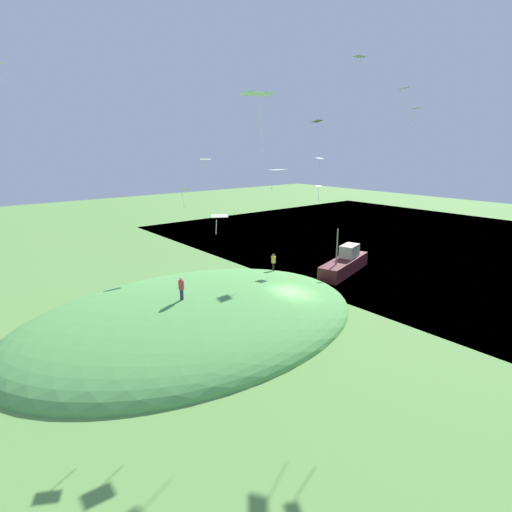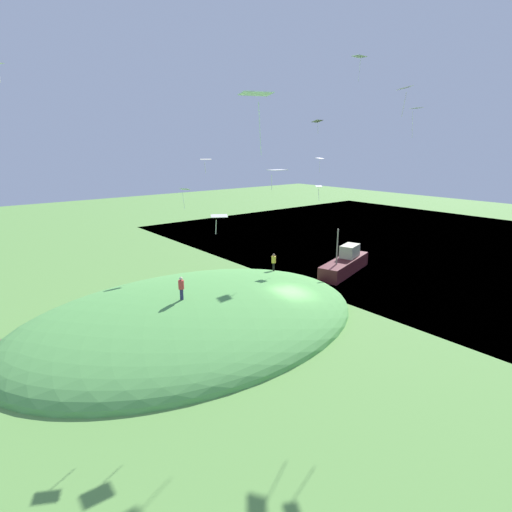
# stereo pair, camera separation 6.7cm
# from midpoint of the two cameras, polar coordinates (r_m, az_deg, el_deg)

# --- Properties ---
(ground_plane) EXTENTS (160.00, 160.00, 0.00)m
(ground_plane) POSITION_cam_midpoint_polar(r_m,az_deg,el_deg) (31.77, 5.31, -7.71)
(ground_plane) COLOR #629846
(lake_water) EXTENTS (52.43, 80.00, 0.40)m
(lake_water) POSITION_cam_midpoint_polar(r_m,az_deg,el_deg) (56.72, 28.16, 0.57)
(lake_water) COLOR teal
(lake_water) RESTS_ON ground_plane
(grass_hill) EXTENTS (26.63, 19.00, 4.06)m
(grass_hill) POSITION_cam_midpoint_polar(r_m,az_deg,el_deg) (30.42, -8.73, -8.90)
(grass_hill) COLOR #5AA34E
(grass_hill) RESTS_ON ground_plane
(boat_on_lake) EXTENTS (8.55, 4.32, 4.84)m
(boat_on_lake) POSITION_cam_midpoint_polar(r_m,az_deg,el_deg) (41.82, 12.45, -1.07)
(boat_on_lake) COLOR #4D191C
(boat_on_lake) RESTS_ON lake_water
(person_near_shore) EXTENTS (0.51, 0.51, 1.64)m
(person_near_shore) POSITION_cam_midpoint_polar(r_m,az_deg,el_deg) (28.44, -10.40, -4.10)
(person_near_shore) COLOR navy
(person_near_shore) RESTS_ON grass_hill
(person_on_hilltop) EXTENTS (0.54, 0.54, 1.63)m
(person_on_hilltop) POSITION_cam_midpoint_polar(r_m,az_deg,el_deg) (37.13, 2.55, -0.60)
(person_on_hilltop) COLOR black
(person_on_hilltop) RESTS_ON grass_hill
(kite_0) EXTENTS (0.87, 0.98, 2.00)m
(kite_0) POSITION_cam_midpoint_polar(r_m,az_deg,el_deg) (31.20, 21.60, 18.48)
(kite_0) COLOR white
(kite_1) EXTENTS (1.07, 0.86, 1.47)m
(kite_1) POSITION_cam_midpoint_polar(r_m,az_deg,el_deg) (42.85, 9.00, 13.31)
(kite_1) COLOR white
(kite_2) EXTENTS (1.20, 0.89, 1.33)m
(kite_2) POSITION_cam_midpoint_polar(r_m,az_deg,el_deg) (42.69, 8.66, 18.18)
(kite_2) COLOR white
(kite_3) EXTENTS (1.12, 1.02, 1.10)m
(kite_3) POSITION_cam_midpoint_polar(r_m,az_deg,el_deg) (22.66, -5.13, 5.54)
(kite_3) COLOR silver
(kite_4) EXTENTS (0.87, 0.78, 1.65)m
(kite_4) POSITION_cam_midpoint_polar(r_m,az_deg,el_deg) (46.09, 8.85, 9.50)
(kite_4) COLOR white
(kite_5) EXTENTS (1.08, 1.18, 2.18)m
(kite_5) POSITION_cam_midpoint_polar(r_m,az_deg,el_deg) (42.48, -9.94, 9.08)
(kite_5) COLOR white
(kite_7) EXTENTS (1.20, 1.02, 1.95)m
(kite_7) POSITION_cam_midpoint_polar(r_m,az_deg,el_deg) (13.87, 0.18, 21.47)
(kite_7) COLOR white
(kite_8) EXTENTS (1.38, 1.44, 2.09)m
(kite_8) POSITION_cam_midpoint_polar(r_m,az_deg,el_deg) (33.16, 20.22, 21.15)
(kite_8) COLOR white
(kite_9) EXTENTS (1.09, 0.78, 1.83)m
(kite_9) POSITION_cam_midpoint_polar(r_m,az_deg,el_deg) (35.25, 14.38, 25.40)
(kite_9) COLOR white
(kite_10) EXTENTS (1.14, 0.83, 1.22)m
(kite_10) POSITION_cam_midpoint_polar(r_m,az_deg,el_deg) (25.23, 3.04, 11.90)
(kite_10) COLOR white
(kite_11) EXTENTS (1.35, 1.20, 1.48)m
(kite_11) POSITION_cam_midpoint_polar(r_m,az_deg,el_deg) (42.14, -7.03, 13.26)
(kite_11) COLOR silver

